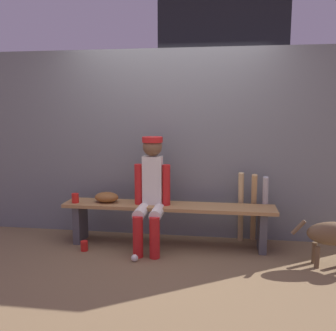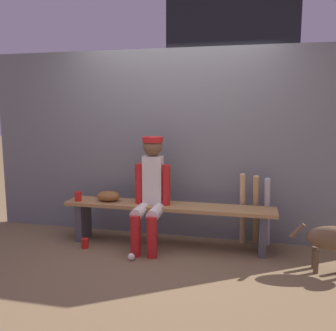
{
  "view_description": "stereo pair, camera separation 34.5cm",
  "coord_description": "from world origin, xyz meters",
  "px_view_note": "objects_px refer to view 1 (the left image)",
  "views": [
    {
      "loc": [
        0.6,
        -4.07,
        1.57
      ],
      "look_at": [
        0.0,
        0.0,
        0.94
      ],
      "focal_mm": 39.78,
      "sensor_mm": 36.0,
      "label": 1
    },
    {
      "loc": [
        0.94,
        -4.01,
        1.57
      ],
      "look_at": [
        0.0,
        0.0,
        0.94
      ],
      "focal_mm": 39.78,
      "sensor_mm": 36.0,
      "label": 2
    }
  ],
  "objects_px": {
    "player_seated": "(151,189)",
    "bat_aluminum_silver": "(265,210)",
    "cup_on_ground": "(84,246)",
    "bat_wood_natural": "(241,207)",
    "baseball": "(135,258)",
    "bat_wood_tan": "(254,208)",
    "cup_on_bench": "(75,198)",
    "scoreboard": "(227,55)",
    "baseball_glove": "(107,197)",
    "dugout_bench": "(168,214)"
  },
  "relations": [
    {
      "from": "dugout_bench",
      "to": "scoreboard",
      "type": "bearing_deg",
      "value": 66.11
    },
    {
      "from": "bat_aluminum_silver",
      "to": "baseball",
      "type": "xyz_separation_m",
      "value": [
        -1.38,
        -0.72,
        -0.37
      ]
    },
    {
      "from": "baseball_glove",
      "to": "bat_wood_natural",
      "type": "height_order",
      "value": "bat_wood_natural"
    },
    {
      "from": "bat_wood_natural",
      "to": "baseball",
      "type": "relative_size",
      "value": 11.36
    },
    {
      "from": "bat_wood_natural",
      "to": "scoreboard",
      "type": "bearing_deg",
      "value": 99.5
    },
    {
      "from": "bat_wood_tan",
      "to": "cup_on_ground",
      "type": "height_order",
      "value": "bat_wood_tan"
    },
    {
      "from": "dugout_bench",
      "to": "cup_on_bench",
      "type": "relative_size",
      "value": 21.92
    },
    {
      "from": "bat_wood_tan",
      "to": "bat_aluminum_silver",
      "type": "height_order",
      "value": "bat_wood_tan"
    },
    {
      "from": "bat_wood_natural",
      "to": "bat_wood_tan",
      "type": "height_order",
      "value": "bat_wood_natural"
    },
    {
      "from": "player_seated",
      "to": "bat_aluminum_silver",
      "type": "distance_m",
      "value": 1.35
    },
    {
      "from": "bat_wood_natural",
      "to": "cup_on_bench",
      "type": "relative_size",
      "value": 7.64
    },
    {
      "from": "player_seated",
      "to": "baseball",
      "type": "height_order",
      "value": "player_seated"
    },
    {
      "from": "bat_aluminum_silver",
      "to": "scoreboard",
      "type": "bearing_deg",
      "value": 111.37
    },
    {
      "from": "bat_wood_tan",
      "to": "bat_aluminum_silver",
      "type": "bearing_deg",
      "value": -13.42
    },
    {
      "from": "baseball",
      "to": "bat_wood_natural",
      "type": "bearing_deg",
      "value": 34.06
    },
    {
      "from": "bat_wood_tan",
      "to": "cup_on_bench",
      "type": "xyz_separation_m",
      "value": [
        -2.05,
        -0.32,
        0.12
      ]
    },
    {
      "from": "player_seated",
      "to": "bat_aluminum_silver",
      "type": "xyz_separation_m",
      "value": [
        1.28,
        0.32,
        -0.28
      ]
    },
    {
      "from": "bat_wood_natural",
      "to": "scoreboard",
      "type": "distance_m",
      "value": 2.24
    },
    {
      "from": "cup_on_ground",
      "to": "scoreboard",
      "type": "bearing_deg",
      "value": 48.33
    },
    {
      "from": "cup_on_ground",
      "to": "cup_on_bench",
      "type": "xyz_separation_m",
      "value": [
        -0.18,
        0.22,
        0.49
      ]
    },
    {
      "from": "bat_wood_tan",
      "to": "baseball",
      "type": "xyz_separation_m",
      "value": [
        -1.25,
        -0.75,
        -0.38
      ]
    },
    {
      "from": "cup_on_bench",
      "to": "scoreboard",
      "type": "distance_m",
      "value": 2.88
    },
    {
      "from": "baseball_glove",
      "to": "baseball",
      "type": "xyz_separation_m",
      "value": [
        0.45,
        -0.5,
        -0.51
      ]
    },
    {
      "from": "bat_wood_natural",
      "to": "cup_on_bench",
      "type": "distance_m",
      "value": 1.93
    },
    {
      "from": "bat_wood_tan",
      "to": "scoreboard",
      "type": "xyz_separation_m",
      "value": [
        -0.35,
        1.18,
        1.9
      ]
    },
    {
      "from": "bat_wood_natural",
      "to": "cup_on_bench",
      "type": "bearing_deg",
      "value": -170.47
    },
    {
      "from": "baseball_glove",
      "to": "bat_wood_natural",
      "type": "distance_m",
      "value": 1.57
    },
    {
      "from": "player_seated",
      "to": "scoreboard",
      "type": "relative_size",
      "value": 0.38
    },
    {
      "from": "bat_wood_natural",
      "to": "baseball",
      "type": "xyz_separation_m",
      "value": [
        -1.1,
        -0.75,
        -0.38
      ]
    },
    {
      "from": "dugout_bench",
      "to": "cup_on_ground",
      "type": "height_order",
      "value": "dugout_bench"
    },
    {
      "from": "bat_wood_tan",
      "to": "baseball",
      "type": "height_order",
      "value": "bat_wood_tan"
    },
    {
      "from": "cup_on_ground",
      "to": "cup_on_bench",
      "type": "bearing_deg",
      "value": 128.71
    },
    {
      "from": "cup_on_ground",
      "to": "bat_aluminum_silver",
      "type": "bearing_deg",
      "value": 14.31
    },
    {
      "from": "dugout_bench",
      "to": "scoreboard",
      "type": "relative_size",
      "value": 0.72
    },
    {
      "from": "bat_aluminum_silver",
      "to": "cup_on_ground",
      "type": "bearing_deg",
      "value": -165.69
    },
    {
      "from": "bat_wood_natural",
      "to": "bat_aluminum_silver",
      "type": "distance_m",
      "value": 0.28
    },
    {
      "from": "dugout_bench",
      "to": "player_seated",
      "type": "distance_m",
      "value": 0.37
    },
    {
      "from": "cup_on_bench",
      "to": "bat_wood_tan",
      "type": "bearing_deg",
      "value": 8.92
    },
    {
      "from": "bat_aluminum_silver",
      "to": "baseball_glove",
      "type": "bearing_deg",
      "value": -173.3
    },
    {
      "from": "cup_on_ground",
      "to": "baseball_glove",
      "type": "bearing_deg",
      "value": 59.31
    },
    {
      "from": "baseball_glove",
      "to": "scoreboard",
      "type": "xyz_separation_m",
      "value": [
        1.35,
        1.42,
        1.77
      ]
    },
    {
      "from": "dugout_bench",
      "to": "cup_on_ground",
      "type": "bearing_deg",
      "value": -161.77
    },
    {
      "from": "player_seated",
      "to": "baseball_glove",
      "type": "height_order",
      "value": "player_seated"
    },
    {
      "from": "bat_aluminum_silver",
      "to": "cup_on_bench",
      "type": "distance_m",
      "value": 2.2
    },
    {
      "from": "player_seated",
      "to": "cup_on_ground",
      "type": "distance_m",
      "value": 0.98
    },
    {
      "from": "bat_aluminum_silver",
      "to": "scoreboard",
      "type": "distance_m",
      "value": 2.31
    },
    {
      "from": "baseball_glove",
      "to": "scoreboard",
      "type": "height_order",
      "value": "scoreboard"
    },
    {
      "from": "baseball_glove",
      "to": "baseball",
      "type": "bearing_deg",
      "value": -48.3
    },
    {
      "from": "baseball",
      "to": "cup_on_bench",
      "type": "height_order",
      "value": "cup_on_bench"
    },
    {
      "from": "baseball_glove",
      "to": "cup_on_bench",
      "type": "relative_size",
      "value": 2.55
    }
  ]
}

